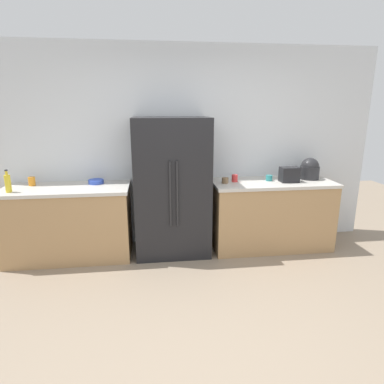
{
  "coord_description": "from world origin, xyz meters",
  "views": [
    {
      "loc": [
        -0.43,
        -2.31,
        1.84
      ],
      "look_at": [
        -0.07,
        0.49,
        1.09
      ],
      "focal_mm": 30.23,
      "sensor_mm": 36.0,
      "label": 1
    }
  ],
  "objects_px": {
    "refrigerator": "(172,187)",
    "toaster": "(289,175)",
    "cup_c": "(32,181)",
    "bottle_a": "(8,183)",
    "rice_cooker": "(310,169)",
    "cup_d": "(235,178)",
    "bowl_a": "(96,182)",
    "cup_b": "(225,180)",
    "cup_a": "(269,178)"
  },
  "relations": [
    {
      "from": "bottle_a",
      "to": "bowl_a",
      "type": "height_order",
      "value": "bottle_a"
    },
    {
      "from": "refrigerator",
      "to": "toaster",
      "type": "height_order",
      "value": "refrigerator"
    },
    {
      "from": "refrigerator",
      "to": "bowl_a",
      "type": "distance_m",
      "value": 0.96
    },
    {
      "from": "refrigerator",
      "to": "cup_c",
      "type": "height_order",
      "value": "refrigerator"
    },
    {
      "from": "toaster",
      "to": "refrigerator",
      "type": "bearing_deg",
      "value": 177.97
    },
    {
      "from": "toaster",
      "to": "cup_d",
      "type": "relative_size",
      "value": 2.55
    },
    {
      "from": "refrigerator",
      "to": "bottle_a",
      "type": "height_order",
      "value": "refrigerator"
    },
    {
      "from": "cup_b",
      "to": "bowl_a",
      "type": "xyz_separation_m",
      "value": [
        -1.62,
        0.19,
        -0.01
      ]
    },
    {
      "from": "bottle_a",
      "to": "cup_b",
      "type": "bearing_deg",
      "value": 3.03
    },
    {
      "from": "cup_a",
      "to": "cup_b",
      "type": "bearing_deg",
      "value": -173.17
    },
    {
      "from": "toaster",
      "to": "rice_cooker",
      "type": "height_order",
      "value": "rice_cooker"
    },
    {
      "from": "cup_a",
      "to": "bowl_a",
      "type": "xyz_separation_m",
      "value": [
        -2.23,
        0.11,
        -0.01
      ]
    },
    {
      "from": "rice_cooker",
      "to": "bottle_a",
      "type": "distance_m",
      "value": 3.72
    },
    {
      "from": "cup_a",
      "to": "cup_d",
      "type": "distance_m",
      "value": 0.46
    },
    {
      "from": "toaster",
      "to": "cup_b",
      "type": "height_order",
      "value": "toaster"
    },
    {
      "from": "cup_b",
      "to": "cup_a",
      "type": "bearing_deg",
      "value": 6.83
    },
    {
      "from": "refrigerator",
      "to": "cup_b",
      "type": "height_order",
      "value": "refrigerator"
    },
    {
      "from": "bottle_a",
      "to": "rice_cooker",
      "type": "bearing_deg",
      "value": 3.77
    },
    {
      "from": "toaster",
      "to": "cup_d",
      "type": "bearing_deg",
      "value": 172.16
    },
    {
      "from": "refrigerator",
      "to": "bottle_a",
      "type": "relative_size",
      "value": 6.6
    },
    {
      "from": "cup_c",
      "to": "toaster",
      "type": "bearing_deg",
      "value": -3.51
    },
    {
      "from": "rice_cooker",
      "to": "cup_b",
      "type": "distance_m",
      "value": 1.19
    },
    {
      "from": "cup_a",
      "to": "cup_c",
      "type": "distance_m",
      "value": 2.99
    },
    {
      "from": "cup_b",
      "to": "cup_d",
      "type": "xyz_separation_m",
      "value": [
        0.14,
        0.07,
        0.01
      ]
    },
    {
      "from": "cup_a",
      "to": "cup_b",
      "type": "relative_size",
      "value": 1.04
    },
    {
      "from": "cup_b",
      "to": "cup_c",
      "type": "bearing_deg",
      "value": 175.83
    },
    {
      "from": "cup_d",
      "to": "cup_c",
      "type": "bearing_deg",
      "value": 177.68
    },
    {
      "from": "refrigerator",
      "to": "bowl_a",
      "type": "height_order",
      "value": "refrigerator"
    },
    {
      "from": "bottle_a",
      "to": "cup_b",
      "type": "height_order",
      "value": "bottle_a"
    },
    {
      "from": "cup_b",
      "to": "rice_cooker",
      "type": "bearing_deg",
      "value": 5.35
    },
    {
      "from": "rice_cooker",
      "to": "bowl_a",
      "type": "distance_m",
      "value": 2.8
    },
    {
      "from": "refrigerator",
      "to": "cup_d",
      "type": "bearing_deg",
      "value": 2.94
    },
    {
      "from": "rice_cooker",
      "to": "cup_b",
      "type": "height_order",
      "value": "rice_cooker"
    },
    {
      "from": "cup_d",
      "to": "rice_cooker",
      "type": "bearing_deg",
      "value": 2.14
    },
    {
      "from": "refrigerator",
      "to": "rice_cooker",
      "type": "xyz_separation_m",
      "value": [
        1.85,
        0.08,
        0.17
      ]
    },
    {
      "from": "cup_a",
      "to": "bowl_a",
      "type": "height_order",
      "value": "cup_a"
    },
    {
      "from": "toaster",
      "to": "bowl_a",
      "type": "bearing_deg",
      "value": 175.1
    },
    {
      "from": "cup_a",
      "to": "cup_d",
      "type": "relative_size",
      "value": 0.95
    },
    {
      "from": "rice_cooker",
      "to": "cup_b",
      "type": "bearing_deg",
      "value": -174.65
    },
    {
      "from": "bottle_a",
      "to": "toaster",
      "type": "bearing_deg",
      "value": 1.88
    },
    {
      "from": "refrigerator",
      "to": "rice_cooker",
      "type": "height_order",
      "value": "refrigerator"
    },
    {
      "from": "cup_a",
      "to": "cup_b",
      "type": "xyz_separation_m",
      "value": [
        -0.61,
        -0.07,
        -0.0
      ]
    },
    {
      "from": "toaster",
      "to": "cup_c",
      "type": "bearing_deg",
      "value": 176.49
    },
    {
      "from": "refrigerator",
      "to": "bottle_a",
      "type": "bearing_deg",
      "value": -174.96
    },
    {
      "from": "rice_cooker",
      "to": "bowl_a",
      "type": "height_order",
      "value": "rice_cooker"
    },
    {
      "from": "bowl_a",
      "to": "refrigerator",
      "type": "bearing_deg",
      "value": -9.44
    },
    {
      "from": "bottle_a",
      "to": "cup_c",
      "type": "relative_size",
      "value": 2.43
    },
    {
      "from": "refrigerator",
      "to": "cup_c",
      "type": "xyz_separation_m",
      "value": [
        -1.71,
        0.14,
        0.09
      ]
    },
    {
      "from": "toaster",
      "to": "bottle_a",
      "type": "height_order",
      "value": "bottle_a"
    },
    {
      "from": "cup_c",
      "to": "refrigerator",
      "type": "bearing_deg",
      "value": -4.82
    }
  ]
}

